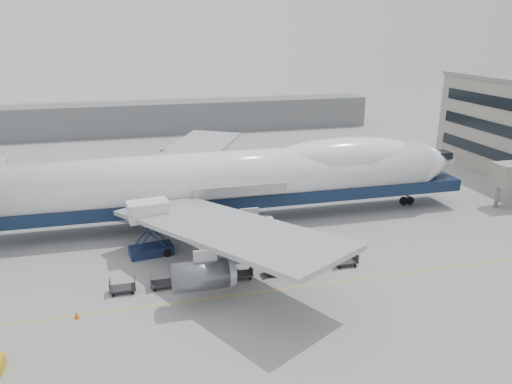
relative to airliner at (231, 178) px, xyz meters
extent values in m
plane|color=gray|center=(-0.64, -12.00, -5.62)|extent=(260.00, 260.00, 0.00)
cube|color=gold|center=(-0.64, -18.00, -5.62)|extent=(60.00, 0.15, 0.01)
cylinder|color=slate|center=(35.36, -4.00, -4.12)|extent=(0.50, 0.50, 3.00)
cube|color=slate|center=(-10.64, 58.00, -2.12)|extent=(110.00, 8.00, 7.00)
cylinder|color=white|center=(-0.64, 0.00, 0.08)|extent=(52.00, 6.40, 6.40)
cube|color=#0E1D36|center=(0.36, 0.00, -2.48)|extent=(60.00, 5.76, 1.50)
cone|color=white|center=(28.36, 0.00, 0.08)|extent=(6.00, 6.40, 6.40)
ellipsoid|color=white|center=(14.96, 0.00, 1.84)|extent=(20.67, 5.78, 4.56)
cube|color=#9EA0A3|center=(-3.64, -14.28, -0.52)|extent=(20.35, 26.74, 2.26)
cube|color=#9EA0A3|center=(-3.64, 14.28, -0.52)|extent=(20.35, 26.74, 2.26)
cylinder|color=#595B60|center=(-6.64, 19.00, -2.72)|extent=(4.80, 2.60, 2.60)
cylinder|color=#595B60|center=(-0.64, 10.00, -2.72)|extent=(4.80, 2.60, 2.60)
cylinder|color=#595B60|center=(-0.64, -10.00, -2.72)|extent=(4.80, 2.60, 2.60)
cylinder|color=#595B60|center=(-6.64, -19.00, -2.72)|extent=(4.80, 2.60, 2.60)
cylinder|color=slate|center=(24.36, 0.00, -4.37)|extent=(0.36, 0.36, 2.50)
cylinder|color=black|center=(24.36, 0.00, -5.07)|extent=(1.10, 0.45, 1.10)
cylinder|color=slate|center=(-3.64, -3.00, -4.37)|extent=(0.36, 0.36, 2.50)
cylinder|color=black|center=(-3.64, -3.00, -5.07)|extent=(1.10, 0.45, 1.10)
cylinder|color=slate|center=(-3.64, 3.00, -4.37)|extent=(0.36, 0.36, 2.50)
cylinder|color=black|center=(-3.64, 3.00, -5.07)|extent=(1.10, 0.45, 1.10)
cube|color=#19254B|center=(-10.26, -7.50, -5.13)|extent=(4.77, 2.80, 0.99)
cube|color=silver|center=(-10.26, -7.50, -0.62)|extent=(4.44, 2.92, 1.98)
cube|color=#19254B|center=(-10.26, -8.49, -2.82)|extent=(3.20, 0.59, 3.56)
cube|color=#19254B|center=(-10.26, -6.51, -2.82)|extent=(3.20, 0.59, 3.56)
cube|color=slate|center=(-10.26, -6.06, -0.62)|extent=(2.29, 1.39, 0.15)
cylinder|color=black|center=(-11.88, -8.40, -5.22)|extent=(0.81, 0.31, 0.81)
cylinder|color=black|center=(-11.88, -6.60, -5.22)|extent=(0.81, 0.31, 0.81)
cylinder|color=black|center=(-8.64, -8.40, -5.22)|extent=(0.81, 0.31, 0.81)
cylinder|color=black|center=(-8.64, -6.60, -5.22)|extent=(0.81, 0.31, 0.81)
cylinder|color=black|center=(-21.72, -23.48, -5.29)|extent=(0.67, 0.29, 0.67)
cone|color=#E9450C|center=(-16.95, -18.44, -5.34)|extent=(0.37, 0.37, 0.58)
cube|color=#E9450C|center=(-16.95, -18.44, -5.61)|extent=(0.39, 0.39, 0.03)
cube|color=#2D2D30|center=(-13.21, -15.01, -5.17)|extent=(2.30, 1.35, 0.18)
cube|color=#2D2D30|center=(-14.31, -15.01, -4.77)|extent=(0.08, 1.35, 0.90)
cube|color=#2D2D30|center=(-12.11, -15.01, -4.77)|extent=(0.08, 1.35, 0.90)
cylinder|color=black|center=(-14.06, -15.56, -5.47)|extent=(0.30, 0.12, 0.30)
cylinder|color=black|center=(-14.06, -14.46, -5.47)|extent=(0.30, 0.12, 0.30)
cylinder|color=black|center=(-12.36, -15.56, -5.47)|extent=(0.30, 0.12, 0.30)
cylinder|color=black|center=(-12.36, -14.46, -5.47)|extent=(0.30, 0.12, 0.30)
cube|color=#2D2D30|center=(-9.57, -15.01, -5.17)|extent=(2.30, 1.35, 0.18)
cube|color=#2D2D30|center=(-10.67, -15.01, -4.77)|extent=(0.08, 1.35, 0.90)
cube|color=#2D2D30|center=(-8.47, -15.01, -4.77)|extent=(0.08, 1.35, 0.90)
cylinder|color=black|center=(-10.42, -15.56, -5.47)|extent=(0.30, 0.12, 0.30)
cylinder|color=black|center=(-10.42, -14.46, -5.47)|extent=(0.30, 0.12, 0.30)
cylinder|color=black|center=(-8.72, -15.56, -5.47)|extent=(0.30, 0.12, 0.30)
cylinder|color=black|center=(-8.72, -14.46, -5.47)|extent=(0.30, 0.12, 0.30)
cube|color=#2D2D30|center=(-5.92, -15.01, -5.17)|extent=(2.30, 1.35, 0.18)
cube|color=#2D2D30|center=(-7.02, -15.01, -4.77)|extent=(0.08, 1.35, 0.90)
cube|color=#2D2D30|center=(-4.82, -15.01, -4.77)|extent=(0.08, 1.35, 0.90)
cylinder|color=black|center=(-6.77, -15.56, -5.47)|extent=(0.30, 0.12, 0.30)
cylinder|color=black|center=(-6.77, -14.46, -5.47)|extent=(0.30, 0.12, 0.30)
cylinder|color=black|center=(-5.07, -15.56, -5.47)|extent=(0.30, 0.12, 0.30)
cylinder|color=black|center=(-5.07, -14.46, -5.47)|extent=(0.30, 0.12, 0.30)
cube|color=#2D2D30|center=(-2.28, -15.01, -5.17)|extent=(2.30, 1.35, 0.18)
cube|color=#2D2D30|center=(-3.38, -15.01, -4.77)|extent=(0.08, 1.35, 0.90)
cube|color=#2D2D30|center=(-1.18, -15.01, -4.77)|extent=(0.08, 1.35, 0.90)
cylinder|color=black|center=(-3.13, -15.56, -5.47)|extent=(0.30, 0.12, 0.30)
cylinder|color=black|center=(-3.13, -14.46, -5.47)|extent=(0.30, 0.12, 0.30)
cylinder|color=black|center=(-1.43, -15.56, -5.47)|extent=(0.30, 0.12, 0.30)
cylinder|color=black|center=(-1.43, -14.46, -5.47)|extent=(0.30, 0.12, 0.30)
cube|color=#2D2D30|center=(1.37, -15.01, -5.17)|extent=(2.30, 1.35, 0.18)
cube|color=#2D2D30|center=(0.27, -15.01, -4.77)|extent=(0.08, 1.35, 0.90)
cube|color=#2D2D30|center=(2.47, -15.01, -4.77)|extent=(0.08, 1.35, 0.90)
cylinder|color=black|center=(0.52, -15.56, -5.47)|extent=(0.30, 0.12, 0.30)
cylinder|color=black|center=(0.52, -14.46, -5.47)|extent=(0.30, 0.12, 0.30)
cylinder|color=black|center=(2.22, -15.56, -5.47)|extent=(0.30, 0.12, 0.30)
cylinder|color=black|center=(2.22, -14.46, -5.47)|extent=(0.30, 0.12, 0.30)
cube|color=#2D2D30|center=(5.01, -15.01, -5.17)|extent=(2.30, 1.35, 0.18)
cube|color=#2D2D30|center=(3.91, -15.01, -4.77)|extent=(0.08, 1.35, 0.90)
cube|color=#2D2D30|center=(6.11, -15.01, -4.77)|extent=(0.08, 1.35, 0.90)
cylinder|color=black|center=(4.16, -15.56, -5.47)|extent=(0.30, 0.12, 0.30)
cylinder|color=black|center=(4.16, -14.46, -5.47)|extent=(0.30, 0.12, 0.30)
cylinder|color=black|center=(5.86, -15.56, -5.47)|extent=(0.30, 0.12, 0.30)
cylinder|color=black|center=(5.86, -14.46, -5.47)|extent=(0.30, 0.12, 0.30)
cube|color=#2D2D30|center=(8.65, -15.01, -5.17)|extent=(2.30, 1.35, 0.18)
cube|color=#2D2D30|center=(7.55, -15.01, -4.77)|extent=(0.08, 1.35, 0.90)
cube|color=#2D2D30|center=(9.75, -15.01, -4.77)|extent=(0.08, 1.35, 0.90)
cylinder|color=black|center=(7.80, -15.56, -5.47)|extent=(0.30, 0.12, 0.30)
cylinder|color=black|center=(7.80, -14.46, -5.47)|extent=(0.30, 0.12, 0.30)
cylinder|color=black|center=(9.50, -15.56, -5.47)|extent=(0.30, 0.12, 0.30)
cylinder|color=black|center=(9.50, -14.46, -5.47)|extent=(0.30, 0.12, 0.30)
camera|label=1|loc=(-11.46, -57.01, 17.29)|focal=35.00mm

